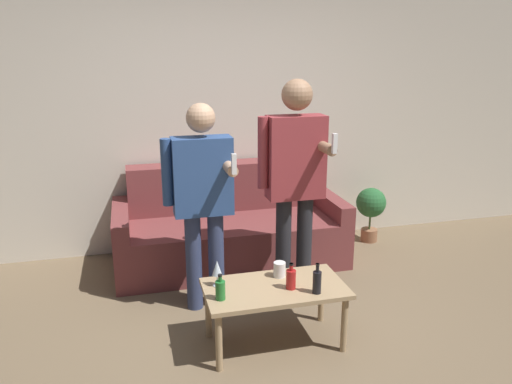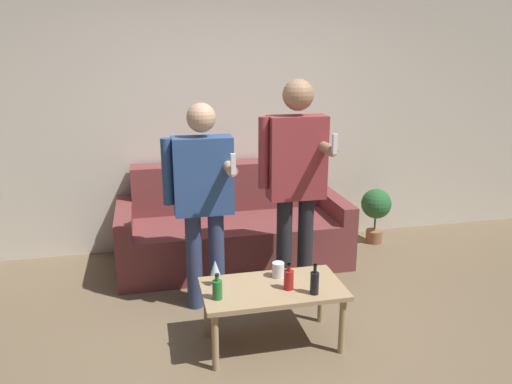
{
  "view_description": "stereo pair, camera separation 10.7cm",
  "coord_description": "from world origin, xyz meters",
  "px_view_note": "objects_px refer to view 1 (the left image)",
  "views": [
    {
      "loc": [
        -0.87,
        -2.65,
        1.95
      ],
      "look_at": [
        0.0,
        0.7,
        0.95
      ],
      "focal_mm": 35.0,
      "sensor_mm": 36.0,
      "label": 1
    },
    {
      "loc": [
        -0.76,
        -2.67,
        1.95
      ],
      "look_at": [
        0.0,
        0.7,
        0.95
      ],
      "focal_mm": 35.0,
      "sensor_mm": 36.0,
      "label": 2
    }
  ],
  "objects_px": {
    "coffee_table": "(275,294)",
    "bottle_orange": "(317,281)",
    "couch": "(229,228)",
    "person_standing_left": "(202,193)",
    "person_standing_right": "(295,174)"
  },
  "relations": [
    {
      "from": "coffee_table",
      "to": "person_standing_left",
      "type": "bearing_deg",
      "value": 120.83
    },
    {
      "from": "bottle_orange",
      "to": "couch",
      "type": "bearing_deg",
      "value": 98.78
    },
    {
      "from": "coffee_table",
      "to": "couch",
      "type": "bearing_deg",
      "value": 90.58
    },
    {
      "from": "bottle_orange",
      "to": "person_standing_right",
      "type": "distance_m",
      "value": 0.93
    },
    {
      "from": "bottle_orange",
      "to": "person_standing_right",
      "type": "bearing_deg",
      "value": 82.64
    },
    {
      "from": "coffee_table",
      "to": "bottle_orange",
      "type": "height_order",
      "value": "bottle_orange"
    },
    {
      "from": "couch",
      "to": "person_standing_right",
      "type": "xyz_separation_m",
      "value": [
        0.35,
        -0.85,
        0.71
      ]
    },
    {
      "from": "bottle_orange",
      "to": "person_standing_left",
      "type": "height_order",
      "value": "person_standing_left"
    },
    {
      "from": "bottle_orange",
      "to": "person_standing_left",
      "type": "distance_m",
      "value": 1.08
    },
    {
      "from": "coffee_table",
      "to": "bottle_orange",
      "type": "xyz_separation_m",
      "value": [
        0.24,
        -0.15,
        0.13
      ]
    },
    {
      "from": "couch",
      "to": "person_standing_left",
      "type": "distance_m",
      "value": 1.1
    },
    {
      "from": "coffee_table",
      "to": "bottle_orange",
      "type": "distance_m",
      "value": 0.31
    },
    {
      "from": "couch",
      "to": "coffee_table",
      "type": "height_order",
      "value": "couch"
    },
    {
      "from": "couch",
      "to": "person_standing_left",
      "type": "height_order",
      "value": "person_standing_left"
    },
    {
      "from": "coffee_table",
      "to": "person_standing_right",
      "type": "relative_size",
      "value": 0.54
    }
  ]
}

